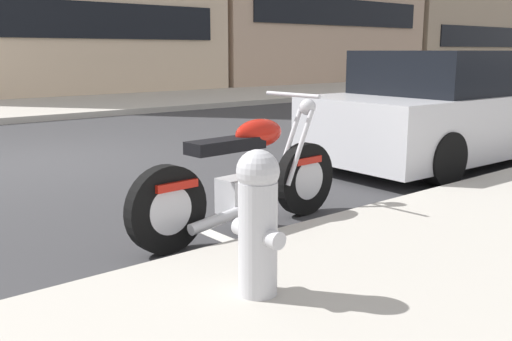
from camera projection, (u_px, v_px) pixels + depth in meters
ground_plane at (38, 162)px, 7.84m from camera, size 260.00×260.00×0.00m
sidewalk_far_curb at (305, 91)px, 20.62m from camera, size 120.00×5.00×0.14m
parking_stall_stripe at (202, 230)px, 4.87m from camera, size 0.12×2.20×0.01m
parked_motorcycle at (245, 180)px, 4.77m from camera, size 2.19×0.62×1.13m
parked_car_second_in_row at (457, 110)px, 7.81m from camera, size 4.58×1.93×1.49m
car_opposite_curb at (480, 73)px, 21.92m from camera, size 4.17×2.08×1.35m
fire_hydrant at (258, 219)px, 3.18m from camera, size 0.24×0.36×0.83m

